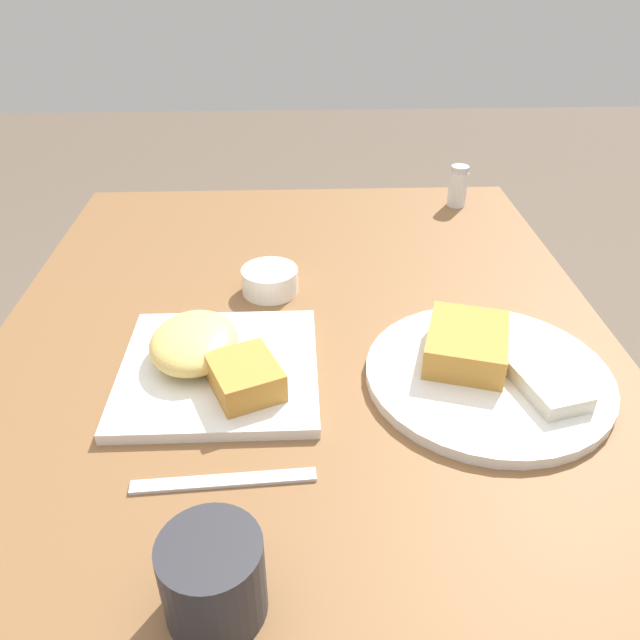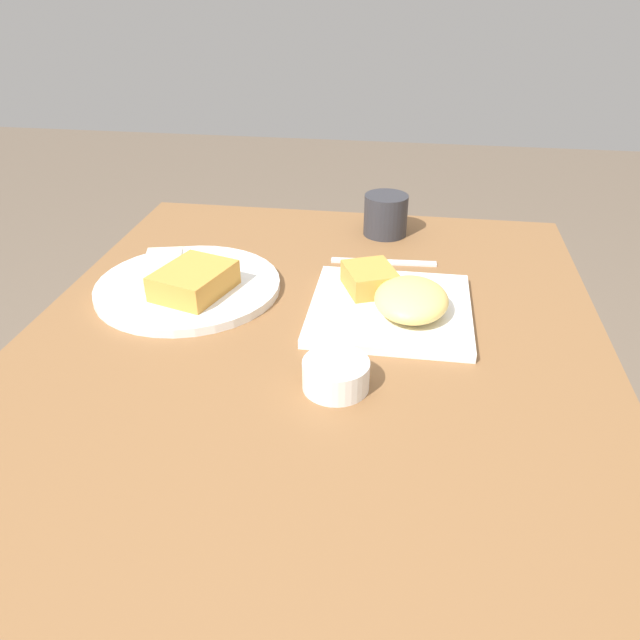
% 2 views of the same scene
% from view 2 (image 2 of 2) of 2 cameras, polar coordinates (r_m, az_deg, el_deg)
% --- Properties ---
extents(dining_table, '(1.03, 0.84, 0.74)m').
position_cam_2_polar(dining_table, '(0.93, -0.82, -6.44)').
color(dining_table, brown).
rests_on(dining_table, ground_plane).
extents(plate_square_near, '(0.24, 0.24, 0.06)m').
position_cam_2_polar(plate_square_near, '(0.94, 6.89, 1.71)').
color(plate_square_near, white).
rests_on(plate_square_near, dining_table).
extents(plate_oval_far, '(0.30, 0.30, 0.05)m').
position_cam_2_polar(plate_oval_far, '(1.02, -12.04, 3.29)').
color(plate_oval_far, white).
rests_on(plate_oval_far, dining_table).
extents(sauce_ramekin, '(0.08, 0.08, 0.04)m').
position_cam_2_polar(sauce_ramekin, '(0.78, 1.46, -4.95)').
color(sauce_ramekin, white).
rests_on(sauce_ramekin, dining_table).
extents(butter_knife, '(0.03, 0.19, 0.00)m').
position_cam_2_polar(butter_knife, '(1.11, 5.83, 5.29)').
color(butter_knife, silver).
rests_on(butter_knife, dining_table).
extents(coffee_mug, '(0.08, 0.08, 0.08)m').
position_cam_2_polar(coffee_mug, '(1.22, 6.02, 9.53)').
color(coffee_mug, '#2D2D33').
rests_on(coffee_mug, dining_table).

